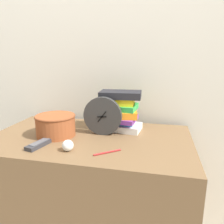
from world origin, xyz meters
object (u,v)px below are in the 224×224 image
Objects in this scene: basket at (56,124)px; pen at (107,152)px; book_stack at (120,111)px; crumpled_paper_ball at (68,145)px; tv_remote at (41,143)px; desk_clock at (103,116)px.

basket is 1.98× the size of pen.
book_stack is at bearing 29.20° from basket.
book_stack reaches higher than crumpled_paper_ball.
book_stack is 1.47× the size of tv_remote.
pen is (0.35, -0.02, -0.01)m from tv_remote.
crumpled_paper_ball is at bearing -11.48° from tv_remote.
desk_clock is at bearing 40.02° from tv_remote.
pen is (0.08, -0.24, -0.10)m from desk_clock.
desk_clock is 0.27m from basket.
pen is at bearing 4.50° from crumpled_paper_ball.
book_stack reaches higher than desk_clock.
desk_clock reaches higher than basket.
book_stack is 0.48m from tv_remote.
crumpled_paper_ball is (0.16, -0.03, 0.02)m from tv_remote.
crumpled_paper_ball reaches higher than pen.
pen is (0.01, -0.35, -0.11)m from book_stack.
tv_remote is at bearing -93.68° from basket.
basket is 0.16m from tv_remote.
basket is 0.24m from crumpled_paper_ball.
book_stack is at bearing 44.53° from tv_remote.
desk_clock is 0.14m from book_stack.
desk_clock reaches higher than pen.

